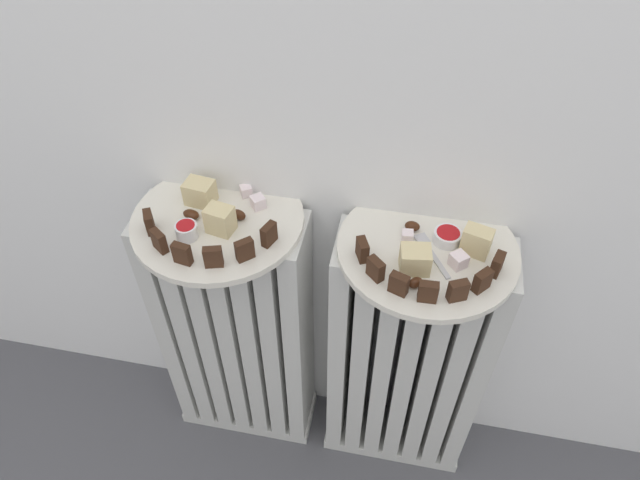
{
  "coord_description": "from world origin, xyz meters",
  "views": [
    {
      "loc": [
        0.13,
        -0.38,
        1.32
      ],
      "look_at": [
        0.0,
        0.28,
        0.64
      ],
      "focal_mm": 32.17,
      "sensor_mm": 36.0,
      "label": 1
    }
  ],
  "objects_px": {
    "radiator_left": "(238,335)",
    "plate_left": "(218,220)",
    "jam_bowl_left": "(187,230)",
    "jam_bowl_right": "(447,236)",
    "fork": "(431,252)",
    "plate_right": "(427,249)",
    "radiator_right": "(405,363)"
  },
  "relations": [
    {
      "from": "radiator_left",
      "to": "plate_left",
      "type": "distance_m",
      "value": 0.34
    },
    {
      "from": "jam_bowl_left",
      "to": "jam_bowl_right",
      "type": "relative_size",
      "value": 0.81
    },
    {
      "from": "plate_left",
      "to": "jam_bowl_right",
      "type": "height_order",
      "value": "jam_bowl_right"
    },
    {
      "from": "jam_bowl_left",
      "to": "fork",
      "type": "bearing_deg",
      "value": 5.8
    },
    {
      "from": "fork",
      "to": "plate_right",
      "type": "bearing_deg",
      "value": 110.57
    },
    {
      "from": "plate_right",
      "to": "jam_bowl_left",
      "type": "height_order",
      "value": "jam_bowl_left"
    },
    {
      "from": "jam_bowl_right",
      "to": "fork",
      "type": "relative_size",
      "value": 0.48
    },
    {
      "from": "plate_left",
      "to": "radiator_left",
      "type": "bearing_deg",
      "value": 180.0
    },
    {
      "from": "plate_left",
      "to": "fork",
      "type": "relative_size",
      "value": 3.11
    },
    {
      "from": "jam_bowl_left",
      "to": "fork",
      "type": "xyz_separation_m",
      "value": [
        0.39,
        0.04,
        -0.01
      ]
    },
    {
      "from": "radiator_right",
      "to": "plate_left",
      "type": "bearing_deg",
      "value": 180.0
    },
    {
      "from": "radiator_left",
      "to": "fork",
      "type": "xyz_separation_m",
      "value": [
        0.36,
        -0.01,
        0.34
      ]
    },
    {
      "from": "plate_right",
      "to": "fork",
      "type": "bearing_deg",
      "value": -69.43
    },
    {
      "from": "plate_left",
      "to": "fork",
      "type": "height_order",
      "value": "fork"
    },
    {
      "from": "jam_bowl_left",
      "to": "plate_right",
      "type": "bearing_deg",
      "value": 7.81
    },
    {
      "from": "fork",
      "to": "radiator_left",
      "type": "bearing_deg",
      "value": 177.89
    },
    {
      "from": "radiator_right",
      "to": "fork",
      "type": "xyz_separation_m",
      "value": [
        0.0,
        -0.01,
        0.34
      ]
    },
    {
      "from": "plate_left",
      "to": "plate_right",
      "type": "relative_size",
      "value": 1.0
    },
    {
      "from": "plate_left",
      "to": "jam_bowl_left",
      "type": "bearing_deg",
      "value": -121.84
    },
    {
      "from": "plate_right",
      "to": "jam_bowl_right",
      "type": "relative_size",
      "value": 6.5
    },
    {
      "from": "jam_bowl_right",
      "to": "jam_bowl_left",
      "type": "bearing_deg",
      "value": -170.31
    },
    {
      "from": "plate_left",
      "to": "radiator_right",
      "type": "bearing_deg",
      "value": 0.0
    },
    {
      "from": "radiator_left",
      "to": "radiator_right",
      "type": "distance_m",
      "value": 0.35
    },
    {
      "from": "jam_bowl_left",
      "to": "jam_bowl_right",
      "type": "height_order",
      "value": "jam_bowl_left"
    },
    {
      "from": "radiator_right",
      "to": "jam_bowl_left",
      "type": "distance_m",
      "value": 0.53
    },
    {
      "from": "plate_left",
      "to": "jam_bowl_left",
      "type": "distance_m",
      "value": 0.07
    },
    {
      "from": "plate_right",
      "to": "fork",
      "type": "height_order",
      "value": "fork"
    },
    {
      "from": "radiator_left",
      "to": "plate_left",
      "type": "xyz_separation_m",
      "value": [
        0.0,
        0.0,
        0.34
      ]
    },
    {
      "from": "plate_left",
      "to": "plate_right",
      "type": "bearing_deg",
      "value": 0.0
    },
    {
      "from": "radiator_left",
      "to": "plate_left",
      "type": "height_order",
      "value": "plate_left"
    },
    {
      "from": "jam_bowl_left",
      "to": "jam_bowl_right",
      "type": "distance_m",
      "value": 0.42
    },
    {
      "from": "jam_bowl_left",
      "to": "jam_bowl_right",
      "type": "bearing_deg",
      "value": 9.69
    }
  ]
}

